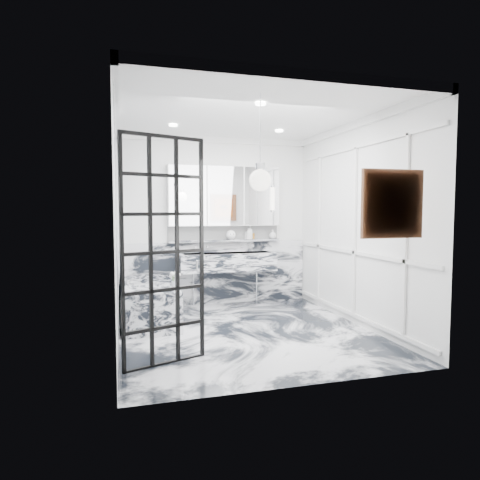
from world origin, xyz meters
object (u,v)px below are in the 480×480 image
object	(u,v)px
crittall_door	(164,252)
mirror_cabinet	(225,196)
bathtub	(149,302)
trough_sink	(227,262)

from	to	relation	value
crittall_door	mirror_cabinet	xyz separation A→B (m)	(1.28, 2.63, 0.66)
bathtub	trough_sink	bearing A→B (deg)	26.48
crittall_door	bathtub	bearing A→B (deg)	71.71
crittall_door	trough_sink	world-z (taller)	crittall_door
crittall_door	mirror_cabinet	size ratio (longest dim) A/B	1.22
mirror_cabinet	crittall_door	bearing A→B (deg)	-115.92
trough_sink	mirror_cabinet	size ratio (longest dim) A/B	0.84
trough_sink	bathtub	world-z (taller)	trough_sink
trough_sink	mirror_cabinet	xyz separation A→B (m)	(-0.00, 0.17, 1.09)
crittall_door	mirror_cabinet	world-z (taller)	same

